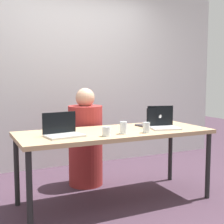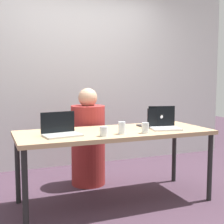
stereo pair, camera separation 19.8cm
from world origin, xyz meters
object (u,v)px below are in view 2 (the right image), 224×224
Objects in this scene: laptop_back_right at (156,122)px; laptop_front_left at (61,131)px; laptop_front_right at (164,124)px; water_glass_center at (122,129)px; water_glass_left at (104,132)px; person_at_center at (88,142)px; water_glass_right at (145,129)px.

laptop_back_right is 1.09m from laptop_front_left.
water_glass_center is at bearing -155.32° from laptop_front_right.
laptop_front_left reaches higher than water_glass_left.
water_glass_center is at bearing 98.55° from person_at_center.
laptop_front_right is 0.54m from water_glass_center.
laptop_front_left is at bearing -168.07° from laptop_front_right.
laptop_back_right is at bearing 46.67° from water_glass_right.
laptop_front_left reaches higher than laptop_back_right.
water_glass_right is (0.30, -0.86, 0.27)m from person_at_center.
person_at_center is 0.91m from water_glass_left.
water_glass_left is (-0.73, -0.33, -0.01)m from laptop_back_right.
person_at_center is 13.10× the size of water_glass_left.
laptop_front_right is 0.94× the size of laptop_back_right.
laptop_front_left is 0.79m from water_glass_right.
laptop_back_right is (0.61, -0.54, 0.27)m from person_at_center.
laptop_front_left reaches higher than water_glass_right.
water_glass_left is at bearing -167.13° from water_glass_center.
laptop_front_left is (-1.08, -0.16, 0.00)m from laptop_back_right.
water_glass_left is 0.20m from water_glass_center.
water_glass_left is 0.42m from water_glass_right.
water_glass_right is at bearing 0.18° from water_glass_left.
water_glass_right is (-0.30, -0.16, -0.01)m from laptop_front_right.
person_at_center is 9.87× the size of water_glass_center.
laptop_back_right is at bearing 24.14° from water_glass_left.
laptop_back_right is 3.07× the size of water_glass_center.
water_glass_center is (-0.53, -0.12, -0.00)m from laptop_front_right.
laptop_front_left is (-1.08, 0.01, -0.00)m from laptop_front_right.
laptop_front_right is 3.81× the size of water_glass_left.
person_at_center reaches higher than water_glass_left.
water_glass_left is 0.86× the size of water_glass_right.
laptop_front_right is at bearing -9.04° from laptop_front_left.
laptop_front_left is 0.56m from water_glass_center.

